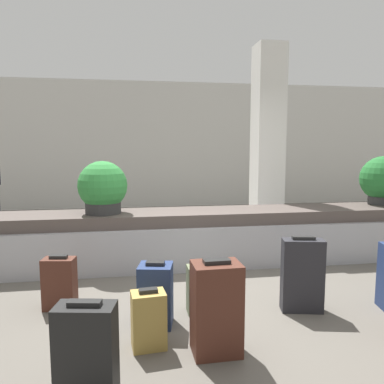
{
  "coord_description": "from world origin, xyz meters",
  "views": [
    {
      "loc": [
        -0.78,
        -3.6,
        1.55
      ],
      "look_at": [
        0.0,
        1.26,
        0.96
      ],
      "focal_mm": 35.0,
      "sensor_mm": 36.0,
      "label": 1
    }
  ],
  "objects": [
    {
      "name": "ground_plane",
      "position": [
        0.0,
        0.0,
        0.0
      ],
      "size": [
        18.0,
        18.0,
        0.0
      ],
      "primitive_type": "plane",
      "color": "#59544C"
    },
    {
      "name": "back_wall",
      "position": [
        0.0,
        6.12,
        1.6
      ],
      "size": [
        18.0,
        0.06,
        3.2
      ],
      "color": "beige",
      "rests_on": "ground_plane"
    },
    {
      "name": "carousel",
      "position": [
        0.0,
        1.26,
        0.34
      ],
      "size": [
        8.64,
        0.87,
        0.71
      ],
      "color": "#9E9EA3",
      "rests_on": "ground_plane"
    },
    {
      "name": "pillar",
      "position": [
        1.45,
        2.38,
        1.6
      ],
      "size": [
        0.46,
        0.46,
        3.2
      ],
      "color": "silver",
      "rests_on": "ground_plane"
    },
    {
      "name": "suitcase_0",
      "position": [
        -0.6,
        -0.47,
        0.27
      ],
      "size": [
        0.33,
        0.31,
        0.57
      ],
      "rotation": [
        0.0,
        0.0,
        -0.2
      ],
      "color": "navy",
      "rests_on": "ground_plane"
    },
    {
      "name": "suitcase_1",
      "position": [
        0.79,
        -0.4,
        0.35
      ],
      "size": [
        0.41,
        0.24,
        0.72
      ],
      "rotation": [
        0.0,
        0.0,
        -0.21
      ],
      "color": "#232328",
      "rests_on": "ground_plane"
    },
    {
      "name": "suitcase_2",
      "position": [
        -1.49,
        0.01,
        0.25
      ],
      "size": [
        0.32,
        0.22,
        0.53
      ],
      "rotation": [
        0.0,
        0.0,
        -0.16
      ],
      "color": "#472319",
      "rests_on": "ground_plane"
    },
    {
      "name": "suitcase_4",
      "position": [
        -0.18,
        -0.99,
        0.35
      ],
      "size": [
        0.36,
        0.28,
        0.73
      ],
      "rotation": [
        0.0,
        0.0,
        0.02
      ],
      "color": "#472319",
      "rests_on": "ground_plane"
    },
    {
      "name": "suitcase_5",
      "position": [
        -0.68,
        -0.83,
        0.23
      ],
      "size": [
        0.28,
        0.22,
        0.47
      ],
      "rotation": [
        0.0,
        0.0,
        0.1
      ],
      "color": "#A3843D",
      "rests_on": "ground_plane"
    },
    {
      "name": "suitcase_7",
      "position": [
        -1.08,
        -1.34,
        0.3
      ],
      "size": [
        0.4,
        0.26,
        0.62
      ],
      "rotation": [
        0.0,
        0.0,
        -0.18
      ],
      "color": "black",
      "rests_on": "ground_plane"
    },
    {
      "name": "suitcase_8",
      "position": [
        -0.16,
        -0.28,
        0.23
      ],
      "size": [
        0.26,
        0.18,
        0.48
      ],
      "rotation": [
        0.0,
        0.0,
        0.01
      ],
      "color": "#5B6647",
      "rests_on": "ground_plane"
    },
    {
      "name": "potted_plant_0",
      "position": [
        2.88,
        1.38,
        1.06
      ],
      "size": [
        0.66,
        0.66,
        0.71
      ],
      "color": "#2D2D2D",
      "rests_on": "carousel"
    },
    {
      "name": "potted_plant_1",
      "position": [
        -1.15,
        1.23,
        1.03
      ],
      "size": [
        0.62,
        0.62,
        0.67
      ],
      "color": "#2D2D2D",
      "rests_on": "carousel"
    }
  ]
}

